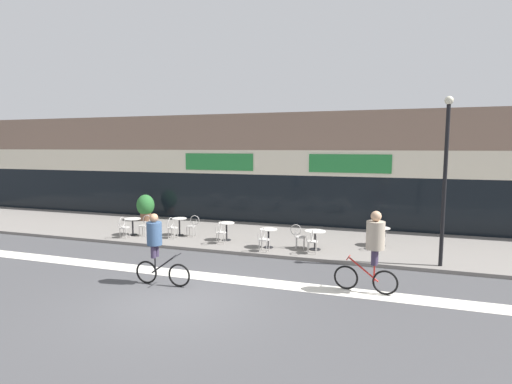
% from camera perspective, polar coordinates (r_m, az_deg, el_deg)
% --- Properties ---
extents(ground_plane, '(120.00, 120.00, 0.00)m').
position_cam_1_polar(ground_plane, '(10.63, -10.93, -15.06)').
color(ground_plane, '#424244').
extents(sidewalk_slab, '(40.00, 5.50, 0.12)m').
position_cam_1_polar(sidewalk_slab, '(17.03, 1.09, -6.49)').
color(sidewalk_slab, slate).
rests_on(sidewalk_slab, ground).
extents(storefront_facade, '(40.00, 4.06, 5.50)m').
position_cam_1_polar(storefront_facade, '(21.18, 4.88, 3.37)').
color(storefront_facade, '#7F6656').
rests_on(storefront_facade, ground).
extents(bike_lane_stripe, '(36.00, 0.70, 0.01)m').
position_cam_1_polar(bike_lane_stripe, '(12.29, -6.35, -11.96)').
color(bike_lane_stripe, silver).
rests_on(bike_lane_stripe, ground).
extents(bistro_table_0, '(0.70, 0.70, 0.71)m').
position_cam_1_polar(bistro_table_0, '(17.89, -17.21, -4.28)').
color(bistro_table_0, black).
rests_on(bistro_table_0, sidewalk_slab).
extents(bistro_table_1, '(0.62, 0.62, 0.74)m').
position_cam_1_polar(bistro_table_1, '(17.32, -10.88, -4.42)').
color(bistro_table_1, black).
rests_on(bistro_table_1, sidewalk_slab).
extents(bistro_table_2, '(0.65, 0.65, 0.73)m').
position_cam_1_polar(bistro_table_2, '(16.17, -4.23, -5.12)').
color(bistro_table_2, black).
rests_on(bistro_table_2, sidewalk_slab).
extents(bistro_table_3, '(0.66, 0.66, 0.71)m').
position_cam_1_polar(bistro_table_3, '(14.98, 1.80, -6.07)').
color(bistro_table_3, black).
rests_on(bistro_table_3, sidewalk_slab).
extents(bistro_table_4, '(0.77, 0.77, 0.70)m').
position_cam_1_polar(bistro_table_4, '(14.85, 8.44, -6.24)').
color(bistro_table_4, black).
rests_on(bistro_table_4, sidewalk_slab).
extents(bistro_table_5, '(0.70, 0.70, 0.70)m').
position_cam_1_polar(bistro_table_5, '(15.97, 17.38, -5.59)').
color(bistro_table_5, black).
rests_on(bistro_table_5, sidewalk_slab).
extents(cafe_chair_0_near, '(0.43, 0.59, 0.90)m').
position_cam_1_polar(cafe_chair_0_near, '(17.39, -18.40, -4.60)').
color(cafe_chair_0_near, '#B7B2AD').
rests_on(cafe_chair_0_near, sidewalk_slab).
extents(cafe_chair_0_side, '(0.59, 0.43, 0.90)m').
position_cam_1_polar(cafe_chair_0_side, '(17.55, -15.53, -4.41)').
color(cafe_chair_0_side, '#B7B2AD').
rests_on(cafe_chair_0_side, sidewalk_slab).
extents(cafe_chair_1_near, '(0.41, 0.58, 0.90)m').
position_cam_1_polar(cafe_chair_1_near, '(16.79, -11.92, -4.80)').
color(cafe_chair_1_near, '#B7B2AD').
rests_on(cafe_chair_1_near, sidewalk_slab).
extents(cafe_chair_1_side, '(0.59, 0.43, 0.90)m').
position_cam_1_polar(cafe_chair_1_side, '(17.04, -9.03, -4.58)').
color(cafe_chair_1_side, '#B7B2AD').
rests_on(cafe_chair_1_side, sidewalk_slab).
extents(cafe_chair_2_near, '(0.45, 0.60, 0.90)m').
position_cam_1_polar(cafe_chair_2_near, '(15.60, -5.08, -5.55)').
color(cafe_chair_2_near, '#B7B2AD').
rests_on(cafe_chair_2_near, sidewalk_slab).
extents(cafe_chair_3_near, '(0.41, 0.58, 0.90)m').
position_cam_1_polar(cafe_chair_3_near, '(14.40, 1.08, -6.54)').
color(cafe_chair_3_near, '#B7B2AD').
rests_on(cafe_chair_3_near, sidewalk_slab).
extents(cafe_chair_4_near, '(0.42, 0.58, 0.90)m').
position_cam_1_polar(cafe_chair_4_near, '(14.25, 8.02, -6.75)').
color(cafe_chair_4_near, '#B7B2AD').
rests_on(cafe_chair_4_near, sidewalk_slab).
extents(cafe_chair_4_side, '(0.59, 0.44, 0.90)m').
position_cam_1_polar(cafe_chair_4_side, '(14.96, 6.06, -6.08)').
color(cafe_chair_4_side, '#B7B2AD').
rests_on(cafe_chair_4_side, sidewalk_slab).
extents(cafe_chair_5_near, '(0.44, 0.60, 0.90)m').
position_cam_1_polar(cafe_chair_5_near, '(15.36, 17.37, -6.01)').
color(cafe_chair_5_near, '#B7B2AD').
rests_on(cafe_chair_5_near, sidewalk_slab).
extents(planter_pot, '(0.89, 0.89, 1.32)m').
position_cam_1_polar(planter_pot, '(21.22, -15.51, -2.01)').
color(planter_pot, brown).
rests_on(planter_pot, sidewalk_slab).
extents(lamp_post, '(0.26, 0.26, 5.29)m').
position_cam_1_polar(lamp_post, '(13.67, 25.43, 2.86)').
color(lamp_post, black).
rests_on(lamp_post, sidewalk_slab).
extents(cyclist_0, '(1.69, 0.57, 2.22)m').
position_cam_1_polar(cyclist_0, '(11.03, 16.44, -7.15)').
color(cyclist_0, black).
rests_on(cyclist_0, ground).
extents(cyclist_1, '(1.68, 0.49, 2.03)m').
position_cam_1_polar(cyclist_1, '(11.60, -14.03, -7.21)').
color(cyclist_1, black).
rests_on(cyclist_1, ground).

